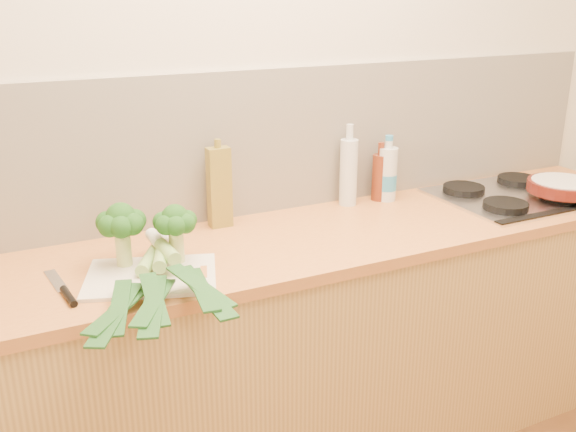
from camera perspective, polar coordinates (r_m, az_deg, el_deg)
name	(u,v)px	position (r m, az deg, el deg)	size (l,w,h in m)	color
room_shell	(254,144)	(2.38, -3.05, 6.41)	(3.50, 3.50, 3.50)	beige
counter	(288,351)	(2.41, 0.04, -11.95)	(3.20, 0.62, 0.90)	tan
gas_hob	(513,195)	(2.78, 19.34, 1.79)	(0.58, 0.50, 0.04)	silver
chopping_board	(151,276)	(1.95, -12.07, -5.28)	(0.38, 0.28, 0.01)	beige
broccoli_left	(121,223)	(1.98, -14.61, -0.61)	(0.15, 0.15, 0.20)	#B6C573
broccoli_right	(175,223)	(1.98, -10.00, -0.61)	(0.13, 0.13, 0.19)	#B6C573
leek_front	(143,270)	(1.93, -12.76, -4.68)	(0.38, 0.65, 0.04)	white
leek_mid	(159,270)	(1.87, -11.40, -4.74)	(0.26, 0.61, 0.04)	white
leek_back	(177,261)	(1.87, -9.87, -3.99)	(0.11, 0.64, 0.04)	white
chefs_knife	(65,292)	(1.91, -19.18, -6.42)	(0.06, 0.29, 0.02)	silver
skillet	(564,186)	(2.80, 23.32, 2.45)	(0.40, 0.28, 0.05)	#55160E
oil_tin	(219,187)	(2.29, -6.13, 2.59)	(0.08, 0.05, 0.32)	olive
glass_bottle	(349,171)	(2.53, 5.40, 4.00)	(0.07, 0.07, 0.32)	silver
amber_bottle	(380,176)	(2.61, 8.16, 3.51)	(0.06, 0.06, 0.24)	#622612
water_bottle	(387,175)	(2.61, 8.82, 3.58)	(0.08, 0.08, 0.25)	silver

